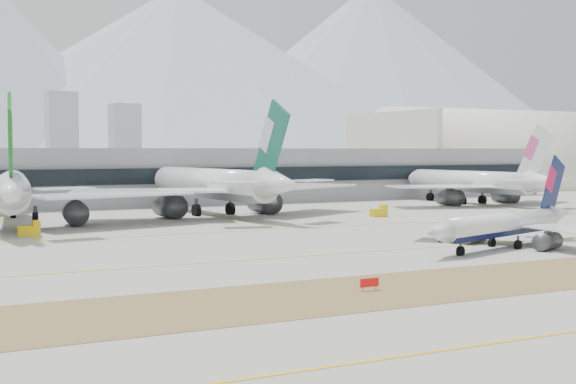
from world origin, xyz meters
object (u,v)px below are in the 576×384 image
widebody_eva (12,193)px  widebody_cathay (216,186)px  widebody_china_air (475,183)px  taxiing_airliner (507,225)px  terminal (93,176)px  hangar (486,188)px

widebody_eva → widebody_cathay: 44.56m
widebody_cathay → widebody_china_air: widebody_cathay is taller
widebody_china_air → taxiing_airliner: bearing=139.1°
widebody_china_air → terminal: (-90.41, 48.59, 1.87)m
widebody_china_air → terminal: 102.66m
widebody_eva → taxiing_airliner: bearing=-129.5°
taxiing_airliner → hangar: (123.43, 145.18, -3.21)m
widebody_cathay → widebody_china_air: (75.70, 2.29, -0.93)m
taxiing_airliner → terminal: bearing=-94.7°
terminal → widebody_eva: bearing=-117.1°
hangar → taxiing_airliner: bearing=-130.4°
widebody_cathay → terminal: size_ratio=0.25×
taxiing_airliner → widebody_cathay: widebody_cathay is taller
widebody_china_air → hangar: size_ratio=0.65×
terminal → widebody_cathay: bearing=-73.9°
terminal → widebody_china_air: bearing=-28.3°
widebody_china_air → hangar: (64.15, 68.75, -5.50)m
widebody_eva → hangar: bearing=-58.4°
taxiing_airliner → hangar: 190.59m
taxiing_airliner → terminal: size_ratio=0.14×
hangar → widebody_cathay: bearing=-153.1°
widebody_eva → hangar: size_ratio=0.73×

